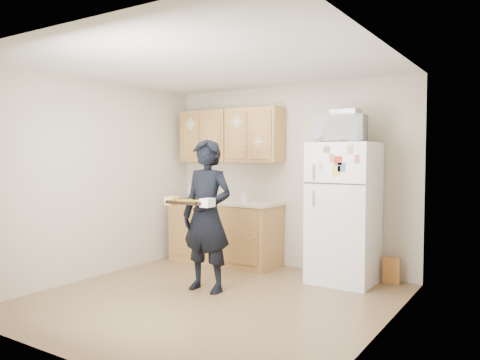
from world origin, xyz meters
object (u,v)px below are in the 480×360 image
at_px(baking_tray, 189,203).
at_px(refrigerator, 344,213).
at_px(person, 207,215).
at_px(dish_rack, 199,194).
at_px(microwave, 341,129).

bearing_deg(baking_tray, refrigerator, 49.91).
relative_size(person, dish_rack, 4.63).
height_order(refrigerator, person, person).
bearing_deg(refrigerator, microwave, -124.55).
relative_size(baking_tray, dish_rack, 1.11).
bearing_deg(dish_rack, microwave, -1.42).
bearing_deg(baking_tray, dish_rack, 122.71).
relative_size(person, microwave, 2.96).
bearing_deg(refrigerator, dish_rack, 179.89).
distance_m(person, dish_rack, 1.60).
bearing_deg(microwave, refrigerator, 46.34).
xyz_separation_m(person, baking_tray, (-0.01, -0.30, 0.17)).
height_order(baking_tray, microwave, microwave).
bearing_deg(dish_rack, baking_tray, -55.52).
relative_size(refrigerator, microwave, 2.92).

